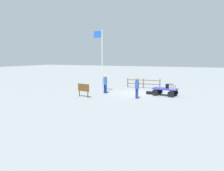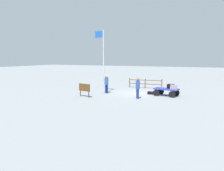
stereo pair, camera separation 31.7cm
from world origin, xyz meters
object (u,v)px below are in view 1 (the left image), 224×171
Objects in this scene: luggage_cart at (165,90)px; worker_lead at (137,86)px; flagpole at (101,56)px; suitcase_olive at (172,87)px; suitcase_grey at (169,86)px; signboard at (83,88)px; suitcase_tan at (149,93)px; worker_trailing at (105,83)px.

luggage_cart is 3.02m from worker_lead.
worker_lead is 0.29× the size of flagpole.
flagpole reaches higher than suitcase_olive.
suitcase_olive is 0.55m from suitcase_grey.
suitcase_olive reaches higher than luggage_cart.
signboard reaches higher than suitcase_grey.
worker_trailing reaches higher than suitcase_tan.
signboard is at bearing 38.00° from suitcase_tan.
suitcase_tan is 0.46× the size of signboard.
luggage_cart is 1.50m from suitcase_tan.
luggage_cart is 3.85× the size of suitcase_tan.
worker_lead is (2.55, 1.99, 0.17)m from suitcase_olive.
worker_lead is at bearing 160.54° from flagpole.
signboard is (0.42, 2.58, -2.73)m from flagpole.
worker_trailing is (5.75, 1.05, 0.17)m from suitcase_grey.
suitcase_olive is at bearing -141.99° from worker_lead.
suitcase_tan is at bearing -14.83° from suitcase_olive.
worker_trailing reaches higher than suitcase_grey.
suitcase_olive is 7.61m from signboard.
suitcase_olive is 0.10× the size of flagpole.
signboard is at bearing 80.75° from flagpole.
suitcase_grey reaches higher than suitcase_tan.
luggage_cart is at bearing -128.56° from worker_lead.
suitcase_olive is at bearing 165.17° from suitcase_tan.
suitcase_olive is 0.34× the size of worker_lead.
suitcase_olive is 0.34× the size of worker_trailing.
suitcase_olive is at bearing -174.78° from flagpole.
suitcase_tan is (2.13, -0.56, -0.72)m from suitcase_olive.
flagpole reaches higher than signboard.
worker_trailing is (5.38, 0.93, 0.54)m from luggage_cart.
luggage_cart is 6.60m from flagpole.
flagpole reaches higher than suitcase_grey.
luggage_cart is 1.78× the size of signboard.
suitcase_grey is 0.36× the size of worker_lead.
signboard is (4.78, 3.74, 0.63)m from suitcase_tan.
flagpole is at bearing 5.22° from suitcase_olive.
suitcase_olive is at bearing -174.37° from worker_trailing.
luggage_cart is 0.37× the size of flagpole.
worker_lead is 1.00× the size of worker_trailing.
flagpole is at bearing -0.77° from worker_trailing.
signboard reaches higher than suitcase_tan.
worker_trailing is at bearing 16.41° from suitcase_tan.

